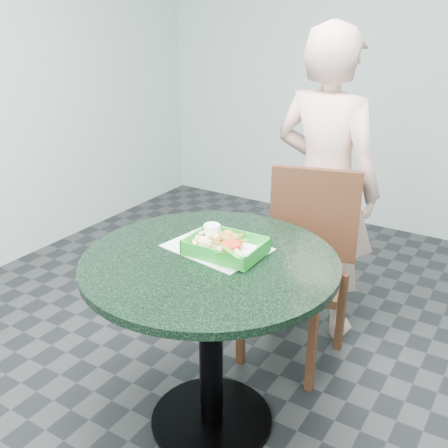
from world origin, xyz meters
The scene contains 11 objects.
floor centered at (0.00, 0.00, 0.00)m, with size 4.00×5.00×0.02m, color #303335.
wall_back centered at (0.00, 2.50, 1.40)m, with size 4.00×0.04×2.80m, color silver.
cafe_table centered at (0.00, 0.00, 0.58)m, with size 0.96×0.96×0.75m.
dining_chair centered at (0.09, 0.67, 0.53)m, with size 0.43×0.43×0.93m.
diner_person centered at (0.06, 0.95, 0.83)m, with size 0.61×0.40×1.66m, color #C79B8E.
placemat centered at (-0.03, 0.09, 0.75)m, with size 0.36×0.27×0.00m, color silver.
food_basket centered at (0.03, 0.06, 0.77)m, with size 0.28×0.20×0.06m.
crab_sandwich centered at (0.03, 0.08, 0.80)m, with size 0.12×0.12×0.07m.
fries_pile centered at (-0.07, 0.07, 0.79)m, with size 0.11×0.12×0.04m, color #FFF3B0, non-canonical shape.
sauce_ramekin centered at (-0.08, 0.14, 0.80)m, with size 0.07×0.07×0.04m.
garnish_cup centered at (0.08, 0.02, 0.79)m, with size 0.13×0.13×0.05m.
Camera 1 is at (0.97, -1.44, 1.63)m, focal length 42.00 mm.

